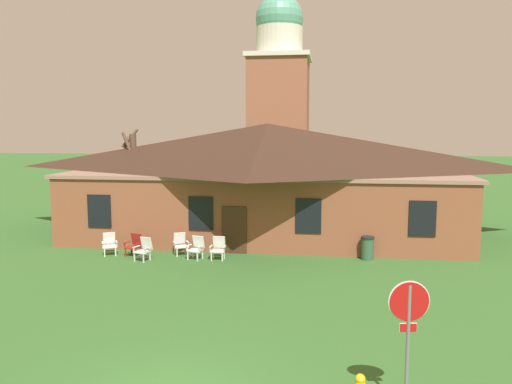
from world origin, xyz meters
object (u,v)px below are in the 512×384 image
object	(u,v)px
lawn_chair_right_end	(196,247)
trash_bin	(367,248)
lawn_chair_by_porch	(109,243)
lawn_chair_middle	(180,243)
lawn_chair_far_side	(218,247)
stop_sign	(409,319)
lawn_chair_left_end	(144,249)
lawn_chair_near_door	(134,244)

from	to	relation	value
lawn_chair_right_end	trash_bin	world-z (taller)	trash_bin
lawn_chair_by_porch	trash_bin	world-z (taller)	trash_bin
lawn_chair_middle	lawn_chair_far_side	world-z (taller)	same
stop_sign	lawn_chair_left_end	size ratio (longest dim) A/B	2.72
lawn_chair_by_porch	lawn_chair_right_end	size ratio (longest dim) A/B	1.00
stop_sign	trash_bin	distance (m)	11.92
stop_sign	trash_bin	world-z (taller)	stop_sign
lawn_chair_by_porch	lawn_chair_far_side	size ratio (longest dim) A/B	1.00
lawn_chair_middle	lawn_chair_near_door	bearing A→B (deg)	-167.73
lawn_chair_right_end	lawn_chair_by_porch	bearing A→B (deg)	177.53
stop_sign	trash_bin	bearing A→B (deg)	89.45
trash_bin	lawn_chair_middle	bearing A→B (deg)	-178.22
lawn_chair_near_door	lawn_chair_left_end	size ratio (longest dim) A/B	1.00
stop_sign	lawn_chair_by_porch	distance (m)	15.73
lawn_chair_by_porch	lawn_chair_far_side	distance (m)	4.89
lawn_chair_middle	lawn_chair_left_end	bearing A→B (deg)	-136.66
lawn_chair_near_door	lawn_chair_far_side	bearing A→B (deg)	-1.88
lawn_chair_by_porch	lawn_chair_left_end	xyz separation A→B (m)	(1.84, -0.74, 0.00)
lawn_chair_near_door	trash_bin	size ratio (longest dim) A/B	0.98
trash_bin	lawn_chair_right_end	bearing A→B (deg)	-173.28
lawn_chair_middle	lawn_chair_far_side	xyz separation A→B (m)	(1.81, -0.54, 0.00)
lawn_chair_right_end	lawn_chair_far_side	distance (m)	0.94
lawn_chair_near_door	trash_bin	distance (m)	9.98
lawn_chair_right_end	trash_bin	size ratio (longest dim) A/B	0.98
lawn_chair_far_side	lawn_chair_by_porch	bearing A→B (deg)	178.59
lawn_chair_left_end	trash_bin	distance (m)	9.37
lawn_chair_by_porch	lawn_chair_middle	bearing A→B (deg)	7.83
lawn_chair_left_end	lawn_chair_far_side	bearing A→B (deg)	11.53
lawn_chair_middle	trash_bin	bearing A→B (deg)	1.78
lawn_chair_by_porch	lawn_chair_left_end	world-z (taller)	same
lawn_chair_by_porch	lawn_chair_right_end	world-z (taller)	same
stop_sign	lawn_chair_left_end	bearing A→B (deg)	131.24
lawn_chair_near_door	lawn_chair_right_end	size ratio (longest dim) A/B	1.00
lawn_chair_by_porch	lawn_chair_right_end	distance (m)	3.95
lawn_chair_near_door	lawn_chair_far_side	distance (m)	3.75
lawn_chair_middle	lawn_chair_far_side	bearing A→B (deg)	-16.72
lawn_chair_right_end	trash_bin	xyz separation A→B (m)	(7.15, 0.84, -0.00)
lawn_chair_middle	lawn_chair_right_end	world-z (taller)	same
lawn_chair_left_end	lawn_chair_middle	world-z (taller)	same
lawn_chair_left_end	trash_bin	bearing A→B (deg)	8.68
stop_sign	lawn_chair_middle	bearing A→B (deg)	124.31
lawn_chair_near_door	lawn_chair_left_end	bearing A→B (deg)	-46.69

